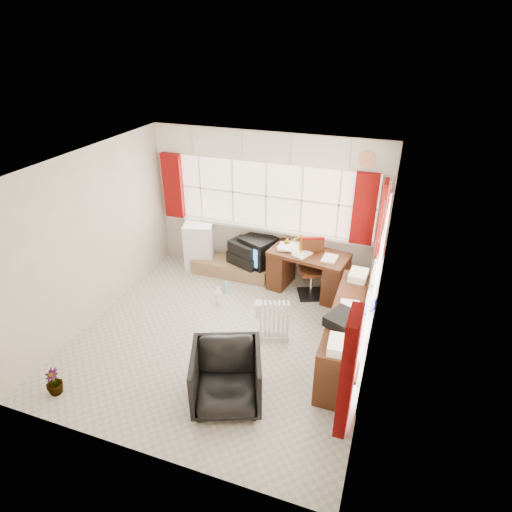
{
  "coord_description": "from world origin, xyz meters",
  "views": [
    {
      "loc": [
        2.06,
        -4.39,
        3.92
      ],
      "look_at": [
        0.32,
        0.55,
        1.1
      ],
      "focal_mm": 30.0,
      "sensor_mm": 36.0,
      "label": 1
    }
  ],
  "objects": [
    {
      "name": "flower_vase",
      "position": [
        -1.48,
        -1.63,
        0.18
      ],
      "size": [
        0.24,
        0.24,
        0.35
      ],
      "primitive_type": "imported",
      "rotation": [
        0.0,
        0.0,
        -0.22
      ],
      "color": "black",
      "rests_on": "ground"
    },
    {
      "name": "credenza",
      "position": [
        1.73,
        0.2,
        0.39
      ],
      "size": [
        0.5,
        2.0,
        0.85
      ],
      "color": "#462110",
      "rests_on": "ground"
    },
    {
      "name": "ground",
      "position": [
        0.0,
        0.0,
        0.0
      ],
      "size": [
        4.0,
        4.0,
        0.0
      ],
      "primitive_type": "plane",
      "color": "beige",
      "rests_on": "ground"
    },
    {
      "name": "window_back",
      "position": [
        0.0,
        1.94,
        0.95
      ],
      "size": [
        3.7,
        0.12,
        3.6
      ],
      "color": "#FCE5C8",
      "rests_on": "room_walls"
    },
    {
      "name": "tv_bench",
      "position": [
        -0.55,
        1.72,
        0.12
      ],
      "size": [
        1.4,
        0.5,
        0.25
      ],
      "primitive_type": "cube",
      "color": "#99734C",
      "rests_on": "ground"
    },
    {
      "name": "file_tray",
      "position": [
        1.65,
        -0.12,
        0.82
      ],
      "size": [
        0.44,
        0.49,
        0.13
      ],
      "primitive_type": "cube",
      "rotation": [
        0.0,
        0.0,
        -0.42
      ],
      "color": "black",
      "rests_on": "credenza"
    },
    {
      "name": "window_right",
      "position": [
        1.94,
        0.0,
        0.95
      ],
      "size": [
        0.12,
        3.7,
        3.6
      ],
      "color": "#FCE5C8",
      "rests_on": "room_walls"
    },
    {
      "name": "overhead_cabinets",
      "position": [
        0.98,
        0.98,
        2.25
      ],
      "size": [
        3.98,
        3.98,
        0.48
      ],
      "color": "white",
      "rests_on": "room_walls"
    },
    {
      "name": "spray_bottle_b",
      "position": [
        -0.43,
        1.15,
        0.1
      ],
      "size": [
        0.12,
        0.12,
        0.2
      ],
      "primitive_type": "imported",
      "rotation": [
        0.0,
        0.0,
        -0.36
      ],
      "color": "#87CAC7",
      "rests_on": "ground"
    },
    {
      "name": "curtains",
      "position": [
        0.92,
        0.93,
        1.46
      ],
      "size": [
        3.83,
        3.83,
        1.15
      ],
      "color": "maroon",
      "rests_on": "room_walls"
    },
    {
      "name": "task_chair",
      "position": [
        0.91,
        1.59,
        0.51
      ],
      "size": [
        0.53,
        0.54,
        0.96
      ],
      "color": "black",
      "rests_on": "ground"
    },
    {
      "name": "office_chair",
      "position": [
        0.53,
        -1.05,
        0.37
      ],
      "size": [
        1.02,
        1.04,
        0.73
      ],
      "primitive_type": "imported",
      "rotation": [
        0.0,
        0.0,
        0.37
      ],
      "color": "black",
      "rests_on": "ground"
    },
    {
      "name": "hifi_stack",
      "position": [
        -0.28,
        1.72,
        0.45
      ],
      "size": [
        0.69,
        0.57,
        0.42
      ],
      "color": "black",
      "rests_on": "tv_bench"
    },
    {
      "name": "mini_fridge",
      "position": [
        -1.21,
        1.8,
        0.43
      ],
      "size": [
        0.63,
        0.63,
        0.85
      ],
      "color": "white",
      "rests_on": "ground"
    },
    {
      "name": "radiator",
      "position": [
        0.71,
        0.21,
        0.25
      ],
      "size": [
        0.45,
        0.29,
        0.62
      ],
      "color": "white",
      "rests_on": "ground"
    },
    {
      "name": "spray_bottle_a",
      "position": [
        -0.39,
        0.76,
        0.16
      ],
      "size": [
        0.15,
        0.15,
        0.31
      ],
      "primitive_type": "imported",
      "rotation": [
        0.0,
        0.0,
        0.25
      ],
      "color": "white",
      "rests_on": "ground"
    },
    {
      "name": "room_walls",
      "position": [
        0.0,
        0.0,
        1.5
      ],
      "size": [
        4.0,
        4.0,
        4.0
      ],
      "color": "beige",
      "rests_on": "ground"
    },
    {
      "name": "desk",
      "position": [
        0.85,
        1.59,
        0.4
      ],
      "size": [
        1.34,
        0.81,
        0.77
      ],
      "color": "#462110",
      "rests_on": "ground"
    },
    {
      "name": "desk_lamp",
      "position": [
        0.75,
        1.45,
        0.99
      ],
      "size": [
        0.14,
        0.12,
        0.38
      ],
      "color": "#F6AC0A",
      "rests_on": "desk"
    },
    {
      "name": "crt_tv",
      "position": [
        -0.08,
        1.81,
        0.5
      ],
      "size": [
        0.69,
        0.67,
        0.49
      ],
      "color": "black",
      "rests_on": "tv_bench"
    }
  ]
}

